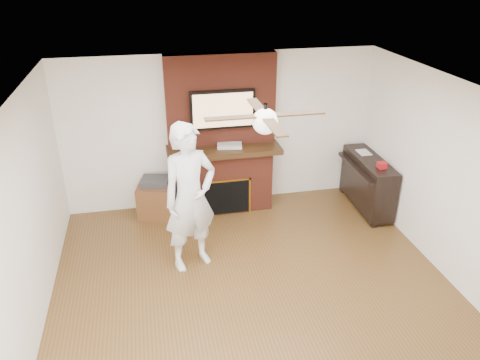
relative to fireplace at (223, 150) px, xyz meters
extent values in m
cube|color=#533618|center=(0.00, -2.55, -1.09)|extent=(5.36, 5.86, 0.18)
cube|color=white|center=(0.00, -2.55, 1.59)|extent=(5.36, 5.86, 0.18)
cube|color=white|center=(0.00, 0.29, 0.25)|extent=(5.36, 0.18, 2.50)
cube|color=white|center=(-2.59, -2.55, 0.25)|extent=(0.18, 5.86, 2.50)
cube|color=white|center=(2.59, -2.55, 0.25)|extent=(0.18, 5.86, 2.50)
cube|color=maroon|center=(0.00, -0.05, -0.50)|extent=(1.50, 0.50, 1.00)
cube|color=black|center=(0.00, -0.08, 0.04)|extent=(1.78, 0.64, 0.08)
cube|color=maroon|center=(0.00, 0.10, 0.79)|extent=(1.70, 0.20, 1.42)
cube|color=black|center=(0.00, -0.30, -0.69)|extent=(0.70, 0.06, 0.55)
cube|color=#BF8C2D|center=(0.00, -0.31, -0.40)|extent=(0.78, 0.02, 0.03)
cube|color=#BF8C2D|center=(-0.38, -0.31, -0.69)|extent=(0.03, 0.02, 0.61)
cube|color=#BF8C2D|center=(0.38, -0.31, -0.69)|extent=(0.03, 0.02, 0.61)
cube|color=black|center=(0.00, -0.04, 0.68)|extent=(1.00, 0.07, 0.60)
cube|color=#E4AC79|center=(0.00, -0.08, 0.68)|extent=(0.92, 0.01, 0.52)
cylinder|color=black|center=(0.00, -2.55, 1.43)|extent=(0.04, 0.04, 0.14)
sphere|color=white|center=(0.00, -2.55, 1.32)|extent=(0.26, 0.26, 0.26)
cube|color=black|center=(0.33, -2.55, 1.38)|extent=(0.55, 0.11, 0.01)
cube|color=black|center=(0.00, -2.22, 1.38)|extent=(0.11, 0.55, 0.01)
cube|color=black|center=(-0.33, -2.55, 1.38)|extent=(0.55, 0.11, 0.01)
cube|color=black|center=(0.00, -2.88, 1.38)|extent=(0.11, 0.55, 0.01)
imported|color=white|center=(-0.69, -1.53, 0.01)|extent=(0.87, 0.73, 2.01)
cube|color=#593219|center=(-1.10, -0.07, -0.73)|extent=(0.66, 0.66, 0.53)
cube|color=#323234|center=(-1.10, -0.07, -0.41)|extent=(0.49, 0.42, 0.11)
cube|color=black|center=(2.29, -0.55, -0.53)|extent=(0.43, 1.35, 0.82)
cube|color=black|center=(2.15, -1.14, -0.64)|extent=(0.06, 0.10, 0.72)
cube|color=black|center=(2.15, 0.05, -0.64)|extent=(0.06, 0.10, 0.72)
cube|color=black|center=(2.07, -0.55, -0.25)|extent=(0.18, 1.24, 0.05)
cube|color=silver|center=(2.29, -0.29, -0.11)|extent=(0.19, 0.26, 0.01)
cube|color=#AF1519|center=(2.29, -0.91, -0.08)|extent=(0.12, 0.12, 0.09)
cube|color=silver|center=(0.09, -0.10, 0.11)|extent=(0.42, 0.28, 0.05)
cylinder|color=red|center=(-0.22, -0.21, -0.93)|extent=(0.07, 0.07, 0.13)
cylinder|color=#4D752F|center=(0.02, -0.23, -0.95)|extent=(0.07, 0.07, 0.10)
cylinder|color=beige|center=(0.15, -0.18, -0.94)|extent=(0.07, 0.07, 0.11)
cylinder|color=#2F5B8D|center=(0.17, -0.17, -0.95)|extent=(0.06, 0.06, 0.08)
camera|label=1|loc=(-1.15, -6.82, 2.82)|focal=35.00mm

